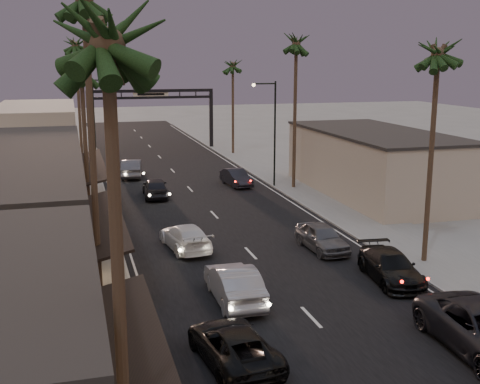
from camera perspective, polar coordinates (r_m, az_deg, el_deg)
ground at (r=45.42m, az=-3.32°, el=-1.26°), size 200.00×200.00×0.00m
road at (r=50.19m, az=-4.55°, el=0.05°), size 14.00×120.00×0.02m
sidewalk_left at (r=56.16m, az=-15.51°, el=1.01°), size 5.00×92.00×0.12m
sidewalk_right at (r=59.23m, az=3.18°, el=2.03°), size 5.00×92.00×0.12m
storefront_far at (r=46.02m, az=-19.94°, el=1.37°), size 8.00×16.00×5.00m
storefront_dist at (r=68.67m, az=-18.67°, el=5.31°), size 8.00×20.00×6.00m
building_right at (r=49.73m, az=12.62°, el=2.60°), size 8.00×18.00×5.00m
arch at (r=73.91m, az=-8.43°, el=8.26°), size 15.20×0.40×7.27m
streetlight_right at (r=51.09m, az=3.03°, el=6.34°), size 2.13×0.30×9.00m
streetlight_left at (r=61.42m, az=-13.42°, el=7.04°), size 2.13×0.30×9.00m
palm_la at (r=12.18m, az=-12.56°, el=15.54°), size 3.20×3.20×13.20m
palm_lc at (r=39.14m, az=-14.86°, el=11.64°), size 3.20×3.20×12.20m
palm_ld at (r=58.16m, az=-15.34°, el=13.66°), size 3.20×3.20×14.20m
palm_ra at (r=32.54m, az=18.33°, el=13.08°), size 3.20×3.20×13.20m
palm_rb at (r=50.46m, az=5.37°, el=14.29°), size 3.20×3.20×14.20m
palm_rc at (r=69.49m, az=-0.69°, el=12.20°), size 3.20×3.20×12.20m
palm_far at (r=81.14m, az=-15.27°, el=12.50°), size 3.20×3.20×13.20m
oncoming_pickup at (r=22.30m, az=-0.64°, el=-14.30°), size 2.87×5.24×1.39m
oncoming_silver at (r=27.46m, az=-0.57°, el=-8.66°), size 1.84×5.15×1.69m
oncoming_white at (r=34.93m, az=-5.19°, el=-4.25°), size 2.64×5.24×1.46m
oncoming_dgrey at (r=48.27m, az=-8.03°, el=0.41°), size 2.10×4.71×1.57m
oncoming_grey_far at (r=57.01m, az=-10.24°, el=2.23°), size 2.44×5.25×1.67m
curbside_black at (r=30.80m, az=14.09°, el=-6.88°), size 2.63×5.28×1.47m
curbside_grey at (r=34.91m, az=7.79°, el=-4.27°), size 2.00×4.58×1.53m
curbside_far at (r=52.23m, az=-0.37°, el=1.38°), size 2.03×4.54×1.45m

